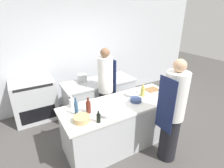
{
  "coord_description": "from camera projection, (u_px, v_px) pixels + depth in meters",
  "views": [
    {
      "loc": [
        -1.57,
        -2.33,
        2.44
      ],
      "look_at": [
        0.0,
        0.35,
        1.14
      ],
      "focal_mm": 28.0,
      "sensor_mm": 36.0,
      "label": 1
    }
  ],
  "objects": [
    {
      "name": "bottle_sauce",
      "position": [
        88.0,
        107.0,
        2.85
      ],
      "size": [
        0.08,
        0.08,
        0.27
      ],
      "color": "#5B2319",
      "rests_on": "prep_counter"
    },
    {
      "name": "bowl_wooden_salad",
      "position": [
        82.0,
        119.0,
        2.64
      ],
      "size": [
        0.26,
        0.26,
        0.09
      ],
      "color": "tan",
      "rests_on": "prep_counter"
    },
    {
      "name": "chef_at_stove",
      "position": [
        106.0,
        88.0,
        3.8
      ],
      "size": [
        0.35,
        0.33,
        1.76
      ],
      "rotation": [
        0.0,
        0.0,
        -1.5
      ],
      "color": "black",
      "rests_on": "ground_plane"
    },
    {
      "name": "wall_back",
      "position": [
        79.0,
        53.0,
        4.68
      ],
      "size": [
        8.0,
        0.06,
        2.8
      ],
      "color": "silver",
      "rests_on": "ground_plane"
    },
    {
      "name": "bottle_water",
      "position": [
        99.0,
        118.0,
        2.61
      ],
      "size": [
        0.06,
        0.06,
        0.19
      ],
      "color": "black",
      "rests_on": "prep_counter"
    },
    {
      "name": "bowl_mixing_large",
      "position": [
        107.0,
        114.0,
        2.8
      ],
      "size": [
        0.24,
        0.24,
        0.06
      ],
      "color": "#B7BABC",
      "rests_on": "prep_counter"
    },
    {
      "name": "stockpot",
      "position": [
        82.0,
        78.0,
        4.15
      ],
      "size": [
        0.22,
        0.22,
        0.17
      ],
      "color": "#B7BABC",
      "rests_on": "pass_counter"
    },
    {
      "name": "bottle_olive_oil",
      "position": [
        76.0,
        108.0,
        2.78
      ],
      "size": [
        0.06,
        0.06,
        0.31
      ],
      "color": "#2D5175",
      "rests_on": "prep_counter"
    },
    {
      "name": "bottle_vinegar",
      "position": [
        143.0,
        91.0,
        3.42
      ],
      "size": [
        0.09,
        0.09,
        0.24
      ],
      "color": "#B2A84C",
      "rests_on": "prep_counter"
    },
    {
      "name": "prep_counter",
      "position": [
        121.0,
        123.0,
        3.36
      ],
      "size": [
        2.24,
        0.85,
        0.89
      ],
      "color": "#B7BABC",
      "rests_on": "ground_plane"
    },
    {
      "name": "bottle_wine",
      "position": [
        72.0,
        103.0,
        3.01
      ],
      "size": [
        0.08,
        0.08,
        0.22
      ],
      "color": "silver",
      "rests_on": "prep_counter"
    },
    {
      "name": "ground_plane",
      "position": [
        121.0,
        142.0,
        3.53
      ],
      "size": [
        16.0,
        16.0,
        0.0
      ],
      "primitive_type": "plane",
      "color": "#4C4947"
    },
    {
      "name": "bowl_ceramic_blue",
      "position": [
        132.0,
        94.0,
        3.48
      ],
      "size": [
        0.28,
        0.28,
        0.06
      ],
      "color": "#B7BABC",
      "rests_on": "prep_counter"
    },
    {
      "name": "pass_counter",
      "position": [
        100.0,
        97.0,
        4.35
      ],
      "size": [
        1.74,
        0.74,
        0.89
      ],
      "color": "#B7BABC",
      "rests_on": "ground_plane"
    },
    {
      "name": "oven_range",
      "position": [
        35.0,
        100.0,
        4.13
      ],
      "size": [
        0.94,
        0.66,
        0.97
      ],
      "color": "#B7BABC",
      "rests_on": "ground_plane"
    },
    {
      "name": "bowl_prep_small",
      "position": [
        136.0,
        100.0,
        3.23
      ],
      "size": [
        0.21,
        0.21,
        0.06
      ],
      "color": "navy",
      "rests_on": "prep_counter"
    },
    {
      "name": "bottle_cooking_oil",
      "position": [
        175.0,
        92.0,
        3.37
      ],
      "size": [
        0.07,
        0.07,
        0.25
      ],
      "color": "#19471E",
      "rests_on": "prep_counter"
    },
    {
      "name": "chef_at_prep_near",
      "position": [
        172.0,
        113.0,
        2.82
      ],
      "size": [
        0.37,
        0.36,
        1.81
      ],
      "rotation": [
        0.0,
        0.0,
        1.55
      ],
      "color": "black",
      "rests_on": "ground_plane"
    },
    {
      "name": "cutting_board",
      "position": [
        152.0,
        89.0,
        3.72
      ],
      "size": [
        0.28,
        0.23,
        0.01
      ],
      "color": "olive",
      "rests_on": "prep_counter"
    }
  ]
}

